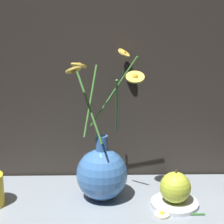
# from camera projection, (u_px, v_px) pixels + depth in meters

# --- Properties ---
(ground_plane) EXTENTS (6.00, 6.00, 0.00)m
(ground_plane) POSITION_uv_depth(u_px,v_px,m) (116.00, 202.00, 0.96)
(ground_plane) COLOR black
(shelf) EXTENTS (0.82, 0.28, 0.01)m
(shelf) POSITION_uv_depth(u_px,v_px,m) (116.00, 200.00, 0.96)
(shelf) COLOR gray
(shelf) RESTS_ON ground_plane
(vase_with_flowers) EXTENTS (0.19, 0.22, 0.37)m
(vase_with_flowers) POSITION_uv_depth(u_px,v_px,m) (102.00, 171.00, 0.94)
(vase_with_flowers) COLOR #3F72B7
(vase_with_flowers) RESTS_ON shelf
(saucer_plate) EXTENTS (0.12, 0.12, 0.01)m
(saucer_plate) POSITION_uv_depth(u_px,v_px,m) (175.00, 203.00, 0.91)
(saucer_plate) COLOR silver
(saucer_plate) RESTS_ON shelf
(orange_fruit) EXTENTS (0.08, 0.08, 0.08)m
(orange_fruit) POSITION_uv_depth(u_px,v_px,m) (175.00, 187.00, 0.90)
(orange_fruit) COLOR #B7C638
(orange_fruit) RESTS_ON saucer_plate
(loose_daisy) EXTENTS (0.12, 0.04, 0.01)m
(loose_daisy) POSITION_uv_depth(u_px,v_px,m) (168.00, 214.00, 0.87)
(loose_daisy) COLOR #336B2D
(loose_daisy) RESTS_ON shelf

